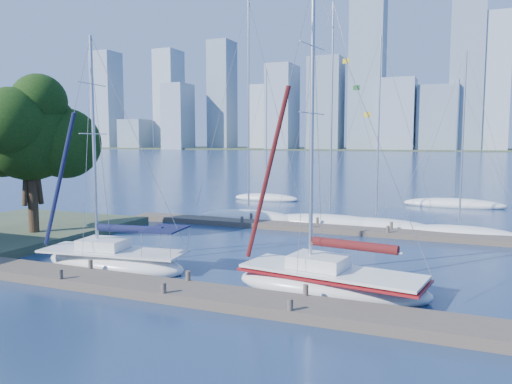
% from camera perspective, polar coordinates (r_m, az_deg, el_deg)
% --- Properties ---
extents(ground, '(700.00, 700.00, 0.00)m').
position_cam_1_polar(ground, '(20.23, -9.06, -11.71)').
color(ground, '#182A4C').
rests_on(ground, ground).
extents(near_dock, '(26.00, 2.00, 0.40)m').
position_cam_1_polar(near_dock, '(20.17, -9.07, -11.17)').
color(near_dock, '#50443B').
rests_on(near_dock, ground).
extents(far_dock, '(30.00, 1.80, 0.36)m').
position_cam_1_polar(far_dock, '(33.92, 8.28, -4.19)').
color(far_dock, '#50443B').
rests_on(far_dock, ground).
extents(far_shore, '(800.00, 100.00, 1.50)m').
position_cam_1_polar(far_shore, '(336.59, 20.92, 4.51)').
color(far_shore, '#38472D').
rests_on(far_shore, ground).
extents(tree, '(7.67, 6.98, 9.96)m').
position_cam_1_polar(tree, '(33.07, -24.44, 6.34)').
color(tree, '#312115').
rests_on(tree, ground).
extents(sailboat_navy, '(7.85, 3.39, 11.46)m').
position_cam_1_polar(sailboat_navy, '(24.89, -15.96, -6.31)').
color(sailboat_navy, white).
rests_on(sailboat_navy, ground).
extents(sailboat_maroon, '(8.18, 3.72, 12.85)m').
position_cam_1_polar(sailboat_maroon, '(20.45, 8.54, -8.48)').
color(sailboat_maroon, white).
rests_on(sailboat_maroon, ground).
extents(bg_boat_1, '(8.34, 5.20, 16.67)m').
position_cam_1_polar(bg_boat_1, '(37.86, -0.84, -2.85)').
color(bg_boat_1, white).
rests_on(bg_boat_1, ground).
extents(bg_boat_2, '(9.47, 5.10, 15.94)m').
position_cam_1_polar(bg_boat_2, '(36.17, 8.45, -3.38)').
color(bg_boat_2, white).
rests_on(bg_boat_2, ground).
extents(bg_boat_3, '(7.83, 2.63, 13.37)m').
position_cam_1_polar(bg_boat_3, '(35.58, 13.57, -3.69)').
color(bg_boat_3, white).
rests_on(bg_boat_3, ground).
extents(bg_boat_4, '(7.40, 4.59, 11.91)m').
position_cam_1_polar(bg_boat_4, '(34.45, 22.16, -4.32)').
color(bg_boat_4, white).
rests_on(bg_boat_4, ground).
extents(bg_boat_6, '(7.09, 3.06, 13.46)m').
position_cam_1_polar(bg_boat_6, '(51.02, 1.18, -0.65)').
color(bg_boat_6, white).
rests_on(bg_boat_6, ground).
extents(bg_boat_7, '(9.13, 3.21, 12.00)m').
position_cam_1_polar(bg_boat_7, '(49.48, 21.68, -1.28)').
color(bg_boat_7, white).
rests_on(bg_boat_7, ground).
extents(skyline, '(501.86, 51.31, 119.34)m').
position_cam_1_polar(skyline, '(308.56, 25.31, 11.00)').
color(skyline, gray).
rests_on(skyline, ground).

